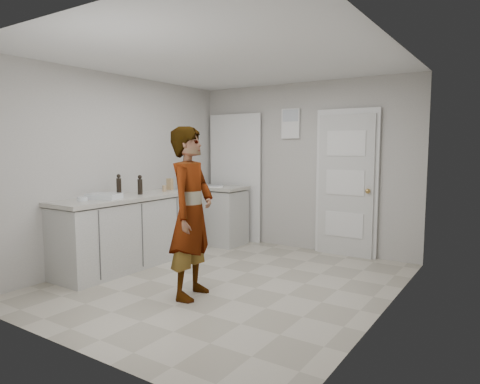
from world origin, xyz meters
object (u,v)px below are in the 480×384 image
Objects in this scene: person at (191,213)px; oil_cruet_a at (140,185)px; egg_bowl at (82,199)px; spice_jar at (164,189)px; oil_cruet_b at (119,185)px; baking_dish at (104,196)px; cake_mix_box at (170,184)px.

oil_cruet_a is (-1.38, 0.61, 0.17)m from person.
person is at bearing 9.30° from egg_bowl.
spice_jar is (-1.36, 1.04, 0.09)m from person.
spice_jar is at bearing 79.30° from oil_cruet_b.
oil_cruet_a is 0.28m from oil_cruet_b.
baking_dish is at bearing 75.96° from person.
person is 1.54m from oil_cruet_b.
egg_bowl is (0.02, -1.51, -0.06)m from cake_mix_box.
oil_cruet_b is at bearing -85.36° from cake_mix_box.
spice_jar is 0.44m from oil_cruet_a.
oil_cruet_b is (-0.13, -0.69, 0.09)m from spice_jar.
person reaches higher than spice_jar.
baking_dish is (0.07, -1.23, -0.05)m from cake_mix_box.
egg_bowl is at bearing -93.73° from spice_jar.
oil_cruet_b reaches higher than baking_dish.
oil_cruet_b is 0.34m from baking_dish.
spice_jar is 0.71m from oil_cruet_b.
oil_cruet_b is at bearing 94.67° from egg_bowl.
person reaches higher than oil_cruet_b.
cake_mix_box is 1.38× the size of egg_bowl.
baking_dish reaches higher than egg_bowl.
person reaches higher than egg_bowl.
spice_jar is at bearing 86.88° from oil_cruet_a.
egg_bowl is (-0.05, -0.27, -0.01)m from baking_dish.
person is 14.52× the size of egg_bowl.
spice_jar is at bearing 39.94° from person.
spice_jar is 0.72× the size of egg_bowl.
person reaches higher than baking_dish.
spice_jar is 0.34× the size of oil_cruet_a.
cake_mix_box is at bearing 114.74° from spice_jar.
person reaches higher than cake_mix_box.
person is at bearing -13.21° from oil_cruet_b.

